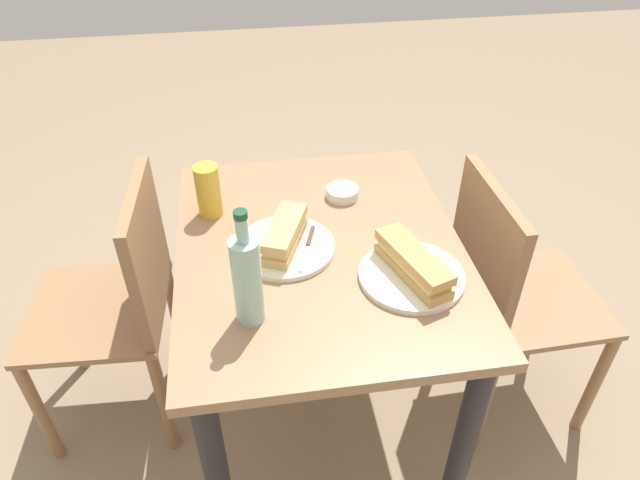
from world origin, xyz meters
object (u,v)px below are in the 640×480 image
baguette_sandwich_far (413,263)px  beer_glass (208,191)px  chair_far (508,291)px  baguette_sandwich_near (285,235)px  dining_table (320,285)px  knife_far (428,263)px  plate_near (285,248)px  knife_near (308,246)px  water_bottle (247,279)px  chair_near (122,298)px  olive_bowl (342,193)px  plate_far (411,276)px

baguette_sandwich_far → beer_glass: 0.59m
chair_far → baguette_sandwich_near: bearing=-89.8°
dining_table → beer_glass: (-0.19, -0.28, 0.21)m
knife_far → plate_near: bearing=-109.9°
knife_near → baguette_sandwich_far: 0.28m
dining_table → water_bottle: bearing=-39.9°
chair_far → knife_near: bearing=-88.7°
dining_table → beer_glass: size_ratio=5.95×
chair_near → baguette_sandwich_far: chair_near is taller
beer_glass → knife_near: bearing=49.9°
chair_near → beer_glass: beer_glass is taller
dining_table → olive_bowl: 0.28m
dining_table → water_bottle: water_bottle is taller
baguette_sandwich_near → olive_bowl: baguette_sandwich_near is taller
chair_far → plate_near: 0.70m
water_bottle → dining_table: bearing=140.1°
plate_near → water_bottle: water_bottle is taller
plate_near → water_bottle: 0.27m
knife_near → olive_bowl: size_ratio=1.86×
beer_glass → olive_bowl: 0.38m
plate_far → olive_bowl: bearing=-164.8°
chair_near → water_bottle: 0.64m
plate_far → knife_far: 0.06m
plate_near → knife_near: 0.06m
dining_table → chair_near: 0.59m
dining_table → baguette_sandwich_far: (0.16, 0.20, 0.19)m
chair_near → beer_glass: 0.43m
chair_far → baguette_sandwich_far: (0.16, -0.37, 0.29)m
chair_far → beer_glass: (-0.19, -0.85, 0.32)m
dining_table → baguette_sandwich_far: 0.32m
chair_far → plate_far: size_ratio=3.32×
knife_near → dining_table: bearing=114.6°
knife_far → water_bottle: 0.47m
baguette_sandwich_near → beer_glass: bearing=-136.1°
olive_bowl → chair_near: bearing=-83.6°
baguette_sandwich_near → water_bottle: 0.26m
plate_far → water_bottle: size_ratio=0.88×
dining_table → plate_near: size_ratio=3.50×
beer_glass → olive_bowl: beer_glass is taller
plate_far → plate_near: bearing=-117.7°
baguette_sandwich_near → knife_far: baguette_sandwich_near is taller
knife_near → beer_glass: 0.33m
dining_table → chair_far: 0.58m
knife_far → beer_glass: bearing=-121.1°
plate_near → plate_far: same height
baguette_sandwich_near → dining_table: bearing=92.7°
baguette_sandwich_far → chair_near: bearing=-111.2°
chair_far → plate_near: bearing=-89.8°
knife_far → plate_far: bearing=-59.4°
water_bottle → knife_near: bearing=143.5°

